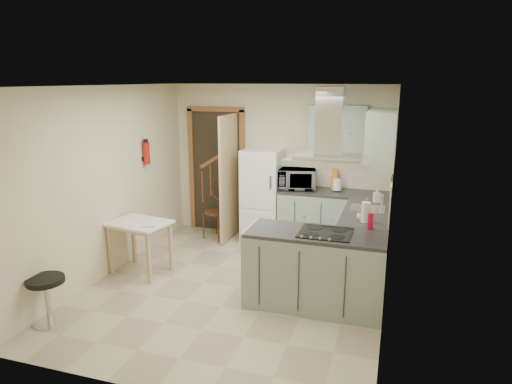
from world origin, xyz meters
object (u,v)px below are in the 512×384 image
(peninsula, at_px, (315,269))
(stool, at_px, (48,300))
(extractor_hood, at_px, (328,161))
(bentwood_chair, at_px, (217,212))
(drop_leaf_table, at_px, (141,247))
(microwave, at_px, (297,179))
(fridge, at_px, (263,195))

(peninsula, distance_m, stool, 2.96)
(extractor_hood, height_order, bentwood_chair, extractor_hood)
(peninsula, height_order, drop_leaf_table, peninsula)
(bentwood_chair, xyz_separation_m, stool, (-0.71, -3.08, -0.18))
(extractor_hood, distance_m, microwave, 2.23)
(peninsula, bearing_deg, drop_leaf_table, 174.75)
(extractor_hood, bearing_deg, microwave, 111.33)
(peninsula, relative_size, drop_leaf_table, 2.01)
(fridge, height_order, bentwood_chair, fridge)
(fridge, distance_m, peninsula, 2.35)
(bentwood_chair, height_order, stool, bentwood_chair)
(microwave, bearing_deg, stool, -135.45)
(bentwood_chair, xyz_separation_m, microwave, (1.29, 0.15, 0.61))
(drop_leaf_table, height_order, stool, drop_leaf_table)
(peninsula, distance_m, drop_leaf_table, 2.43)
(extractor_hood, bearing_deg, peninsula, 180.00)
(extractor_hood, xyz_separation_m, stool, (-2.77, -1.25, -1.45))
(stool, bearing_deg, bentwood_chair, 77.04)
(drop_leaf_table, bearing_deg, microwave, 54.37)
(drop_leaf_table, bearing_deg, bentwood_chair, 83.38)
(extractor_hood, relative_size, bentwood_chair, 1.00)
(microwave, bearing_deg, drop_leaf_table, -148.50)
(extractor_hood, bearing_deg, stool, -155.78)
(bentwood_chair, bearing_deg, fridge, 29.74)
(fridge, bearing_deg, extractor_hood, -56.21)
(extractor_hood, bearing_deg, bentwood_chair, 138.44)
(peninsula, bearing_deg, extractor_hood, 0.00)
(peninsula, distance_m, microwave, 2.18)
(peninsula, height_order, bentwood_chair, peninsula)
(extractor_hood, distance_m, bentwood_chair, 3.04)
(peninsula, xyz_separation_m, bentwood_chair, (-1.96, 1.83, -0.00))
(fridge, bearing_deg, drop_leaf_table, -124.22)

